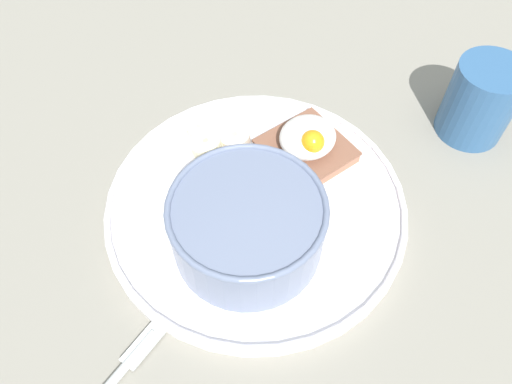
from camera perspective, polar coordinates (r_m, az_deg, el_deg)
ground_plane at (r=52.09cm, az=0.00°, el=-2.55°), size 120.00×120.00×2.00cm
plate at (r=50.58cm, az=0.00°, el=-1.44°), size 30.44×30.44×1.60cm
oatmeal_bowl at (r=45.18cm, az=-1.00°, el=-3.79°), size 14.29×14.29×6.49cm
toast_slice at (r=53.83cm, az=5.74°, el=4.77°), size 9.04×9.04×1.49cm
poached_egg at (r=52.06cm, az=5.98°, el=6.20°), size 6.14×5.65×3.56cm
banana_slice_front at (r=54.92cm, az=-2.44°, el=6.18°), size 4.73×4.76×1.53cm
banana_slice_left at (r=54.34cm, az=-5.72°, el=5.39°), size 4.85×4.90×1.88cm
banana_slice_back at (r=52.40cm, az=-4.23°, el=2.87°), size 4.20×4.23×1.53cm
banana_slice_right at (r=56.30cm, az=-6.57°, el=7.15°), size 3.17×3.25×1.28cm
coffee_mug at (r=60.02cm, az=24.29°, el=9.55°), size 7.41×7.41×8.86cm
knife at (r=45.45cm, az=-14.56°, el=-18.57°), size 13.66×4.39×0.80cm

